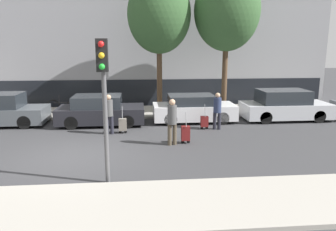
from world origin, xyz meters
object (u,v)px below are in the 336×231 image
object	(u,v)px
parked_car_2	(193,109)
parked_car_3	(285,106)
trolley_left	(123,125)
parked_bicycle	(63,106)
parked_car_1	(100,111)
parked_car_0	(0,111)
pedestrian_left	(109,112)
bare_tree_near_crossing	(159,15)
bare_tree_down_street	(227,11)
pedestrian_center	(172,119)
traffic_light	(104,83)
trolley_center	(186,133)
pedestrian_right	(217,109)
trolley_right	(204,122)

from	to	relation	value
parked_car_2	parked_car_3	xyz separation A→B (m)	(4.57, -0.02, 0.07)
trolley_left	parked_bicycle	xyz separation A→B (m)	(-3.29, 4.00, 0.12)
trolley_left	parked_car_1	bearing A→B (deg)	123.25
parked_car_0	pedestrian_left	xyz separation A→B (m)	(5.12, -2.00, 0.26)
parked_car_2	trolley_left	size ratio (longest dim) A/B	3.37
bare_tree_near_crossing	bare_tree_down_street	xyz separation A→B (m)	(3.42, -0.24, 0.19)
bare_tree_down_street	pedestrian_center	bearing A→B (deg)	-122.17
parked_car_3	bare_tree_down_street	world-z (taller)	bare_tree_down_street
parked_car_0	parked_car_3	world-z (taller)	same
parked_car_3	pedestrian_center	xyz separation A→B (m)	(-5.99, -3.70, 0.30)
bare_tree_down_street	traffic_light	bearing A→B (deg)	-122.05
parked_car_2	pedestrian_center	size ratio (longest dim) A/B	2.27
trolley_center	traffic_light	xyz separation A→B (m)	(-2.61, -3.51, 2.32)
traffic_light	parked_car_3	bearing A→B (deg)	41.12
traffic_light	trolley_center	bearing A→B (deg)	53.35
trolley_left	pedestrian_center	bearing A→B (deg)	-43.99
parked_car_3	parked_car_0	bearing A→B (deg)	179.81
parked_car_0	pedestrian_right	world-z (taller)	pedestrian_right
trolley_right	trolley_left	bearing A→B (deg)	-174.41
bare_tree_near_crossing	parked_bicycle	bearing A→B (deg)	176.60
parked_car_0	pedestrian_center	distance (m)	8.45
parked_car_2	parked_bicycle	size ratio (longest dim) A/B	2.22
trolley_right	traffic_light	bearing A→B (deg)	-124.08
pedestrian_left	parked_car_3	bearing A→B (deg)	-175.90
pedestrian_left	bare_tree_down_street	xyz separation A→B (m)	(5.78, 3.55, 4.39)
pedestrian_left	pedestrian_right	world-z (taller)	pedestrian_left
trolley_right	bare_tree_near_crossing	distance (m)	6.11
parked_car_0	trolley_center	size ratio (longest dim) A/B	3.34
trolley_center	bare_tree_down_street	xyz separation A→B (m)	(2.80, 5.14, 4.95)
parked_car_3	trolley_right	xyz separation A→B (m)	(-4.33, -1.52, -0.34)
pedestrian_left	parked_car_0	bearing A→B (deg)	-30.19
parked_car_0	pedestrian_left	distance (m)	5.50
trolley_left	bare_tree_near_crossing	distance (m)	6.30
parked_car_3	trolley_left	bearing A→B (deg)	-166.71
parked_car_3	pedestrian_right	xyz separation A→B (m)	(-3.79, -1.58, 0.23)
trolley_left	parked_car_2	bearing A→B (deg)	29.54
traffic_light	bare_tree_near_crossing	world-z (taller)	bare_tree_near_crossing
pedestrian_center	traffic_light	distance (m)	4.31
parked_car_2	bare_tree_down_street	distance (m)	5.33
pedestrian_center	trolley_right	size ratio (longest dim) A/B	1.54
parked_car_2	trolley_center	xyz separation A→B (m)	(-0.90, -3.56, -0.23)
pedestrian_left	pedestrian_right	size ratio (longest dim) A/B	1.02
pedestrian_left	trolley_center	distance (m)	3.42
trolley_right	parked_car_1	bearing A→B (deg)	164.18
parked_car_0	bare_tree_down_street	bearing A→B (deg)	8.11
parked_car_3	bare_tree_down_street	bearing A→B (deg)	149.01
parked_car_3	pedestrian_center	bearing A→B (deg)	-148.32
trolley_left	bare_tree_near_crossing	bearing A→B (deg)	63.96
parked_car_0	pedestrian_center	bearing A→B (deg)	-26.33
trolley_center	trolley_left	bearing A→B (deg)	145.35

